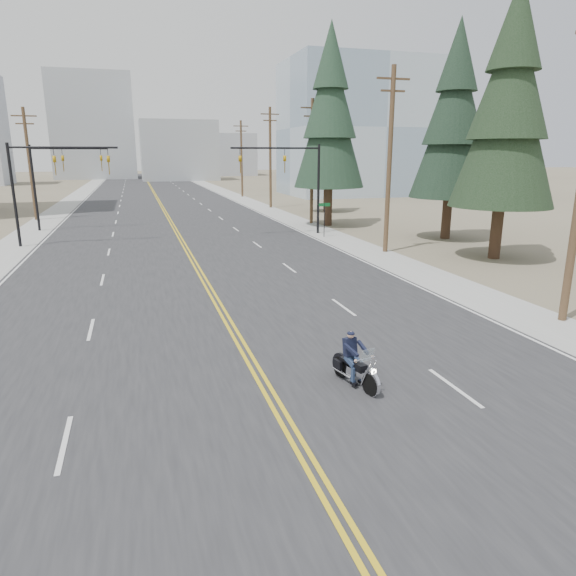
% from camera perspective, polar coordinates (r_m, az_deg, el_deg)
% --- Properties ---
extents(ground_plane, '(400.00, 400.00, 0.00)m').
position_cam_1_polar(ground_plane, '(10.02, 5.90, -24.20)').
color(ground_plane, '#776D56').
rests_on(ground_plane, ground).
extents(road, '(20.00, 200.00, 0.01)m').
position_cam_1_polar(road, '(77.48, -14.31, 9.60)').
color(road, '#303033').
rests_on(road, ground).
extents(sidewalk_left, '(3.00, 200.00, 0.01)m').
position_cam_1_polar(sidewalk_left, '(77.88, -22.88, 8.94)').
color(sidewalk_left, '#A5A5A0').
rests_on(sidewalk_left, ground).
extents(sidewalk_right, '(3.00, 200.00, 0.01)m').
position_cam_1_polar(sidewalk_right, '(78.78, -5.81, 10.05)').
color(sidewalk_right, '#A5A5A0').
rests_on(sidewalk_right, ground).
extents(traffic_mast_left, '(7.10, 0.26, 7.00)m').
position_cam_1_polar(traffic_mast_left, '(39.63, -25.51, 11.36)').
color(traffic_mast_left, black).
rests_on(traffic_mast_left, ground).
extents(traffic_mast_right, '(7.10, 0.26, 7.00)m').
position_cam_1_polar(traffic_mast_right, '(41.01, 0.70, 12.82)').
color(traffic_mast_right, black).
rests_on(traffic_mast_right, ground).
extents(traffic_mast_far, '(6.10, 0.26, 7.00)m').
position_cam_1_polar(traffic_mast_far, '(47.59, -24.49, 11.72)').
color(traffic_mast_far, black).
rests_on(traffic_mast_far, ground).
extents(street_sign, '(0.90, 0.06, 2.62)m').
position_cam_1_polar(street_sign, '(39.93, 4.07, 8.22)').
color(street_sign, black).
rests_on(street_sign, ground).
extents(utility_pole_b, '(2.20, 0.30, 11.50)m').
position_cam_1_polar(utility_pole_b, '(33.96, 11.22, 13.93)').
color(utility_pole_b, brown).
rests_on(utility_pole_b, ground).
extents(utility_pole_c, '(2.20, 0.30, 11.00)m').
position_cam_1_polar(utility_pole_c, '(47.79, 2.68, 14.02)').
color(utility_pole_c, brown).
rests_on(utility_pole_c, ground).
extents(utility_pole_d, '(2.20, 0.30, 11.50)m').
position_cam_1_polar(utility_pole_d, '(62.15, -1.98, 14.41)').
color(utility_pole_d, brown).
rests_on(utility_pole_d, ground).
extents(utility_pole_e, '(2.20, 0.30, 11.00)m').
position_cam_1_polar(utility_pole_e, '(78.73, -5.18, 14.24)').
color(utility_pole_e, brown).
rests_on(utility_pole_e, ground).
extents(utility_pole_left, '(2.20, 0.30, 10.50)m').
position_cam_1_polar(utility_pole_left, '(55.97, -26.79, 12.35)').
color(utility_pole_left, brown).
rests_on(utility_pole_left, ground).
extents(glass_building, '(24.00, 16.00, 20.00)m').
position_cam_1_polar(glass_building, '(84.85, 8.37, 17.06)').
color(glass_building, '#9EB5CC').
rests_on(glass_building, ground).
extents(haze_bldg_b, '(18.00, 14.00, 14.00)m').
position_cam_1_polar(haze_bldg_b, '(132.63, -12.05, 14.69)').
color(haze_bldg_b, '#ADB2B7').
rests_on(haze_bldg_b, ground).
extents(haze_bldg_c, '(16.00, 12.00, 18.00)m').
position_cam_1_polar(haze_bldg_c, '(124.87, 3.89, 15.91)').
color(haze_bldg_c, '#B7BCC6').
rests_on(haze_bldg_c, ground).
extents(haze_bldg_d, '(20.00, 15.00, 26.00)m').
position_cam_1_polar(haze_bldg_d, '(147.59, -20.77, 16.39)').
color(haze_bldg_d, '#ADB2B7').
rests_on(haze_bldg_d, ground).
extents(haze_bldg_e, '(14.00, 14.00, 12.00)m').
position_cam_1_polar(haze_bldg_e, '(159.66, -6.52, 14.50)').
color(haze_bldg_e, '#B7BCC6').
rests_on(haze_bldg_e, ground).
extents(motorcyclist, '(1.25, 2.09, 1.52)m').
position_cam_1_polar(motorcyclist, '(14.41, 7.52, -7.95)').
color(motorcyclist, black).
rests_on(motorcyclist, ground).
extents(conifer_near, '(6.02, 6.02, 15.93)m').
position_cam_1_polar(conifer_near, '(33.87, 23.41, 18.42)').
color(conifer_near, '#382619').
rests_on(conifer_near, ground).
extents(conifer_mid, '(5.84, 5.84, 15.56)m').
position_cam_1_polar(conifer_mid, '(40.83, 18.01, 17.74)').
color(conifer_mid, '#382619').
rests_on(conifer_mid, ground).
extents(conifer_tall, '(6.14, 6.14, 17.05)m').
position_cam_1_polar(conifer_tall, '(46.64, 4.70, 18.97)').
color(conifer_tall, '#382619').
rests_on(conifer_tall, ground).
extents(conifer_far, '(4.78, 4.78, 12.80)m').
position_cam_1_polar(conifer_far, '(58.02, 4.42, 15.70)').
color(conifer_far, '#382619').
rests_on(conifer_far, ground).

